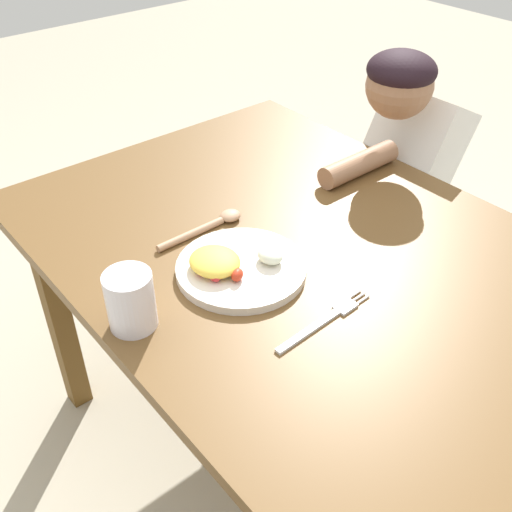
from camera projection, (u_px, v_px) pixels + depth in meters
ground_plane at (298, 458)px, 1.59m from camera, size 8.00×8.00×0.00m
dining_table at (310, 285)px, 1.24m from camera, size 1.27×0.87×0.68m
plate at (237, 266)px, 1.13m from camera, size 0.25×0.25×0.05m
fork at (325, 320)px, 1.03m from camera, size 0.03×0.22×0.01m
spoon at (211, 225)px, 1.25m from camera, size 0.04×0.20×0.02m
drinking_cup at (130, 301)px, 0.99m from camera, size 0.08×0.08×0.11m
person at (402, 205)px, 1.64m from camera, size 0.21×0.44×0.95m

